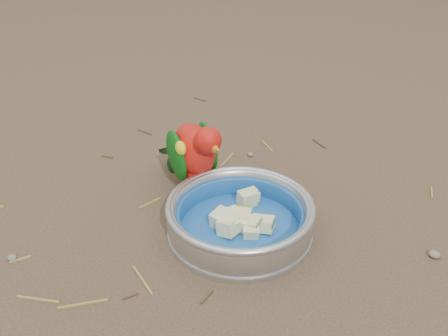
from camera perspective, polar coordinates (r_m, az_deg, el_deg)
The scene contains 6 objects.
ground at distance 0.83m, azimuth -4.29°, elevation -7.64°, with size 60.00×60.00×0.00m, color #4E392A.
food_bowl at distance 0.82m, azimuth 1.82°, elevation -7.13°, with size 0.24×0.24×0.02m, color #B2B2BA.
bowl_wall at distance 0.80m, azimuth 1.85°, elevation -5.44°, with size 0.24×0.24×0.04m, color #B2B2BA, non-canonical shape.
fruit_wedges at distance 0.81m, azimuth 1.84°, elevation -5.84°, with size 0.14×0.14×0.03m, color beige, non-canonical shape.
lory_parrot at distance 0.89m, azimuth -3.26°, elevation 1.14°, with size 0.09×0.18×0.15m, color #B9140D, non-canonical shape.
ground_debris at distance 0.84m, azimuth -2.95°, elevation -6.84°, with size 0.90×0.80×0.01m, color olive, non-canonical shape.
Camera 1 is at (0.45, -0.47, 0.51)m, focal length 40.00 mm.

